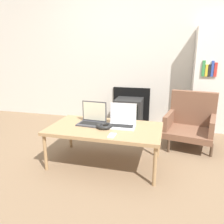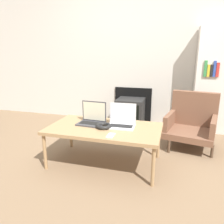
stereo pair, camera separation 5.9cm
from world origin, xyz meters
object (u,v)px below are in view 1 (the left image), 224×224
laptop_left (93,119)px  phone (112,135)px  laptop_right (122,121)px  tv (129,112)px  headphones (104,126)px  armchair (191,120)px

laptop_left → phone: bearing=-41.4°
laptop_right → tv: bearing=94.7°
laptop_right → laptop_left: bearing=177.5°
headphones → laptop_right: bearing=31.3°
laptop_right → headphones: laptop_right is taller
tv → armchair: 1.15m
phone → tv: size_ratio=0.27×
laptop_right → headphones: 0.21m
headphones → tv: headphones is taller
laptop_right → phone: laptop_right is taller
headphones → armchair: armchair is taller
tv → armchair: armchair is taller
headphones → tv: bearing=89.7°
laptop_right → armchair: (0.80, 0.75, -0.16)m
laptop_left → tv: (0.18, 1.37, -0.27)m
laptop_left → headphones: bearing=-28.7°
phone → headphones: bearing=124.6°
laptop_left → tv: 1.40m
headphones → armchair: size_ratio=0.25×
headphones → phone: (0.15, -0.21, -0.02)m
laptop_left → laptop_right: same height
laptop_right → headphones: bearing=-151.1°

